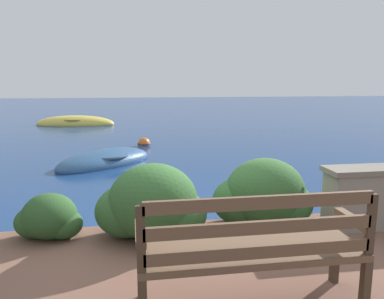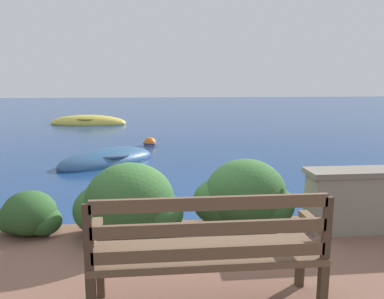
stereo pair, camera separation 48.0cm
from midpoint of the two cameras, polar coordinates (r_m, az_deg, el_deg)
The scene contains 9 objects.
ground_plane at distance 4.72m, azimuth -3.02°, elevation -13.30°, with size 80.00×80.00×0.00m.
park_bench at distance 2.80m, azimuth 4.34°, elevation -14.77°, with size 1.69×0.48×0.93m.
hedge_clump_left at distance 4.45m, azimuth -23.95°, elevation -9.67°, with size 0.73×0.52×0.50m.
hedge_clump_centre at distance 4.12m, azimuth -9.55°, elevation -8.48°, with size 1.20×0.86×0.82m.
hedge_clump_right at distance 4.45m, azimuth 7.76°, elevation -7.09°, with size 1.17×0.84×0.80m.
hedge_clump_far_right at distance 4.91m, azimuth 21.68°, elevation -7.75°, with size 0.71×0.51×0.48m.
rowboat_nearest at distance 8.96m, azimuth -14.61°, elevation -1.80°, with size 2.59×2.47×0.60m.
rowboat_mid at distance 17.17m, azimuth -18.11°, elevation 3.76°, with size 3.48×1.56×0.74m.
mooring_buoy at distance 11.20m, azimuth -8.54°, elevation 0.88°, with size 0.40×0.40×0.37m.
Camera 1 is at (-0.68, -4.27, 1.90)m, focal length 35.00 mm.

